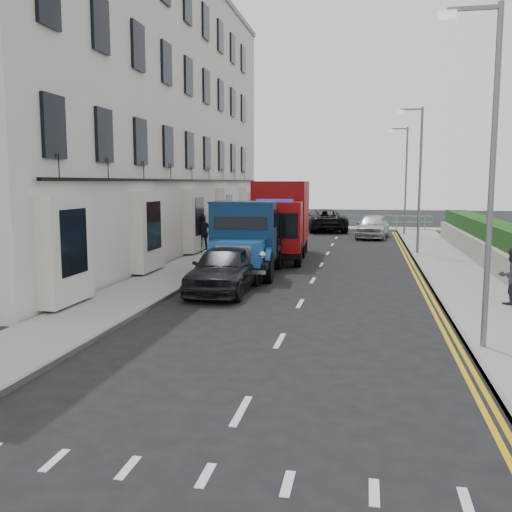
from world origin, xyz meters
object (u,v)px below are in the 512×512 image
at_px(parked_car_front, 225,268).
at_px(lamp_mid, 418,172).
at_px(red_lorry, 281,217).
at_px(lamp_far, 404,174).
at_px(bedford_lorry, 244,243).
at_px(lamp_near, 487,158).

bearing_deg(parked_car_front, lamp_mid, 58.21).
bearing_deg(lamp_mid, red_lorry, -161.10).
relative_size(lamp_far, bedford_lorry, 1.17).
bearing_deg(red_lorry, lamp_near, -69.00).
bearing_deg(lamp_far, red_lorry, -117.20).
xyz_separation_m(lamp_mid, red_lorry, (-6.24, -2.14, -2.10)).
xyz_separation_m(red_lorry, parked_car_front, (-0.54, -8.54, -1.12)).
height_order(lamp_near, parked_car_front, lamp_near).
bearing_deg(lamp_far, lamp_mid, -90.00).
xyz_separation_m(lamp_near, red_lorry, (-6.24, 13.86, -2.10)).
bearing_deg(parked_car_front, red_lorry, 87.00).
relative_size(lamp_mid, parked_car_front, 1.55).
bearing_deg(red_lorry, lamp_mid, 15.67).
relative_size(lamp_near, parked_car_front, 1.55).
bearing_deg(bedford_lorry, lamp_near, -53.16).
bearing_deg(bedford_lorry, lamp_far, 66.61).
relative_size(lamp_mid, bedford_lorry, 1.17).
distance_m(lamp_far, bedford_lorry, 19.29).
xyz_separation_m(lamp_far, parked_car_front, (-6.78, -20.67, -3.23)).
bearing_deg(red_lorry, parked_car_front, -96.84).
relative_size(lamp_near, lamp_far, 1.00).
bearing_deg(lamp_near, bedford_lorry, 129.61).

